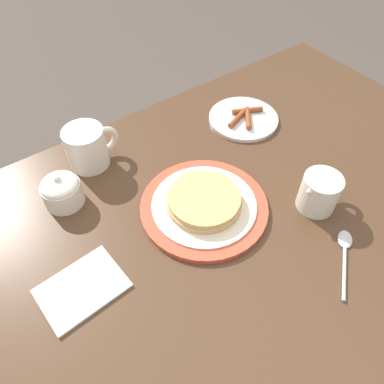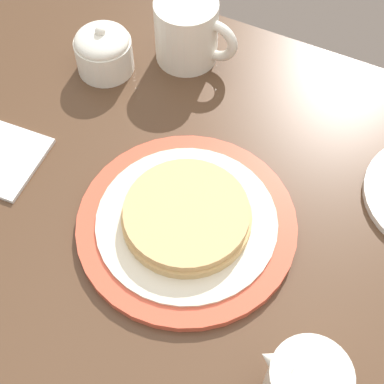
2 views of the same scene
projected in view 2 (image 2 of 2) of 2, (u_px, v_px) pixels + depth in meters
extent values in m
cube|color=#4C3321|center=(159.00, 246.00, 0.74)|extent=(1.48, 0.83, 0.03)
cylinder|color=#DB5138|center=(187.00, 224.00, 0.73)|extent=(0.28, 0.28, 0.01)
cylinder|color=beige|center=(187.00, 221.00, 0.73)|extent=(0.23, 0.23, 0.00)
cylinder|color=tan|center=(187.00, 218.00, 0.72)|extent=(0.16, 0.16, 0.01)
cylinder|color=tan|center=(187.00, 213.00, 0.71)|extent=(0.15, 0.15, 0.01)
cylinder|color=silver|center=(186.00, 31.00, 0.87)|extent=(0.09, 0.09, 0.10)
torus|color=silver|center=(215.00, 41.00, 0.85)|extent=(0.07, 0.02, 0.07)
cylinder|color=brown|center=(186.00, 8.00, 0.83)|extent=(0.08, 0.08, 0.00)
cone|color=silver|center=(275.00, 361.00, 0.57)|extent=(0.04, 0.04, 0.04)
cylinder|color=silver|center=(104.00, 55.00, 0.87)|extent=(0.08, 0.08, 0.05)
ellipsoid|color=silver|center=(102.00, 40.00, 0.85)|extent=(0.08, 0.08, 0.03)
sphere|color=silver|center=(100.00, 31.00, 0.83)|extent=(0.02, 0.02, 0.02)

